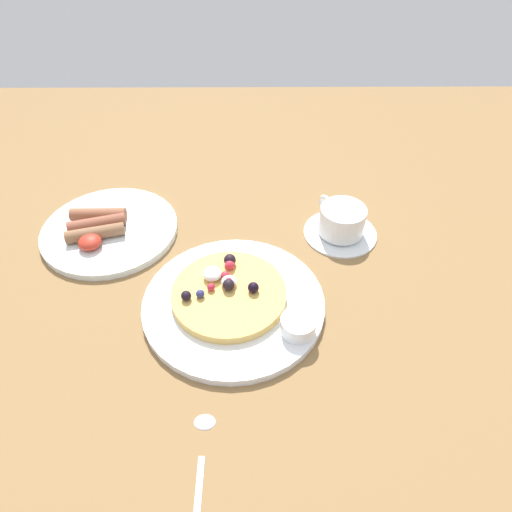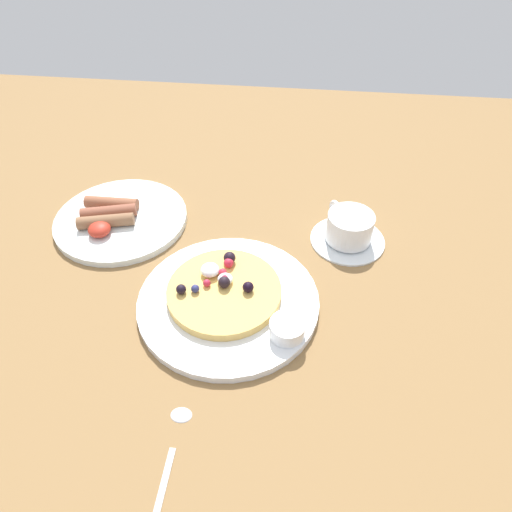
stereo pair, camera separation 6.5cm
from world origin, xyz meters
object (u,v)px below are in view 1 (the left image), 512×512
syrup_ramekin (298,325)px  breakfast_plate (110,230)px  teaspoon (203,446)px  pancake_plate (234,303)px  coffee_saucer (340,232)px  coffee_cup (342,219)px

syrup_ramekin → breakfast_plate: (-0.33, 0.24, -0.02)m
breakfast_plate → teaspoon: breakfast_plate is taller
syrup_ramekin → pancake_plate: bearing=148.5°
coffee_saucer → teaspoon: bearing=-119.5°
coffee_cup → syrup_ramekin: bearing=-112.3°
pancake_plate → coffee_cup: size_ratio=2.75×
teaspoon → breakfast_plate: bearing=116.7°
coffee_cup → coffee_saucer: bearing=-60.6°
pancake_plate → breakfast_plate: bearing=142.7°
pancake_plate → coffee_saucer: 0.26m
syrup_ramekin → teaspoon: (-0.13, -0.17, -0.02)m
pancake_plate → teaspoon: pancake_plate is taller
syrup_ramekin → teaspoon: syrup_ramekin is taller
syrup_ramekin → coffee_saucer: size_ratio=0.39×
pancake_plate → coffee_saucer: bearing=41.9°
syrup_ramekin → teaspoon: 0.21m
pancake_plate → breakfast_plate: same height
syrup_ramekin → teaspoon: bearing=-127.8°
breakfast_plate → syrup_ramekin: bearing=-35.7°
breakfast_plate → coffee_cup: (0.43, -0.01, 0.03)m
coffee_cup → breakfast_plate: bearing=179.3°
coffee_cup → teaspoon: bearing=-119.3°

